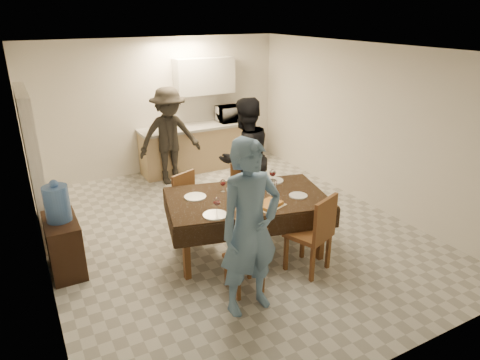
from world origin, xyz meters
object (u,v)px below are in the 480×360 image
object	(u,v)px
dining_table	(247,199)
wine_bottle	(242,186)
savoury_tart	(269,204)
console	(64,245)
person_near	(250,229)
water_pitcher	(272,187)
water_jug	(57,204)
microwave	(231,114)
person_far	(245,158)
person_kitchen	(169,136)

from	to	relation	value
dining_table	wine_bottle	xyz separation A→B (m)	(-0.05, 0.05, 0.18)
dining_table	savoury_tart	xyz separation A→B (m)	(0.10, -0.38, 0.06)
console	savoury_tart	distance (m)	2.59
savoury_tart	person_near	size ratio (longest dim) A/B	0.19
water_pitcher	dining_table	bearing A→B (deg)	171.87
water_jug	microwave	bearing A→B (deg)	35.63
wine_bottle	person_far	bearing A→B (deg)	59.04
dining_table	person_kitchen	size ratio (longest dim) A/B	1.26
water_pitcher	microwave	bearing A→B (deg)	71.41
dining_table	wine_bottle	distance (m)	0.19
dining_table	water_pitcher	size ratio (longest dim) A/B	12.46
person_far	wine_bottle	bearing A→B (deg)	49.40
person_near	water_jug	bearing A→B (deg)	131.60
console	microwave	distance (m)	4.61
person_kitchen	microwave	bearing A→B (deg)	16.56
microwave	person_near	bearing A→B (deg)	65.04
savoury_tart	microwave	bearing A→B (deg)	69.49
wine_bottle	savoury_tart	size ratio (longest dim) A/B	0.75
water_pitcher	wine_bottle	bearing A→B (deg)	165.96
console	wine_bottle	bearing A→B (deg)	-15.74
dining_table	console	size ratio (longest dim) A/B	3.00
dining_table	savoury_tart	world-z (taller)	savoury_tart
dining_table	person_far	bearing A→B (deg)	75.93
water_jug	wine_bottle	world-z (taller)	water_jug
wine_bottle	person_near	bearing A→B (deg)	-114.44
microwave	person_kitchen	world-z (taller)	person_kitchen
person_near	person_kitchen	bearing A→B (deg)	79.77
water_pitcher	savoury_tart	world-z (taller)	water_pitcher
water_pitcher	microwave	size ratio (longest dim) A/B	0.32
person_far	dining_table	bearing A→B (deg)	52.72
water_pitcher	person_far	size ratio (longest dim) A/B	0.10
console	microwave	xyz separation A→B (m)	(3.70, 2.65, 0.72)
savoury_tart	person_near	xyz separation A→B (m)	(-0.65, -0.67, 0.14)
console	person_far	world-z (taller)	person_far
water_pitcher	savoury_tart	distance (m)	0.42
person_far	water_pitcher	bearing A→B (deg)	70.06
console	wine_bottle	xyz separation A→B (m)	(2.17, -0.61, 0.59)
wine_bottle	microwave	world-z (taller)	microwave
microwave	person_near	xyz separation A→B (m)	(-2.03, -4.36, -0.10)
microwave	savoury_tart	bearing A→B (deg)	69.49
person_near	person_far	xyz separation A→B (m)	(1.10, 2.10, -0.03)
water_jug	water_pitcher	xyz separation A→B (m)	(2.57, -0.71, -0.03)
person_near	dining_table	bearing A→B (deg)	59.67
dining_table	person_far	world-z (taller)	person_far
savoury_tart	wine_bottle	bearing A→B (deg)	109.23
water_jug	water_pitcher	size ratio (longest dim) A/B	2.41
dining_table	water_jug	size ratio (longest dim) A/B	5.17
microwave	person_near	size ratio (longest dim) A/B	0.30
console	dining_table	bearing A→B (deg)	-16.59
wine_bottle	person_near	world-z (taller)	person_near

